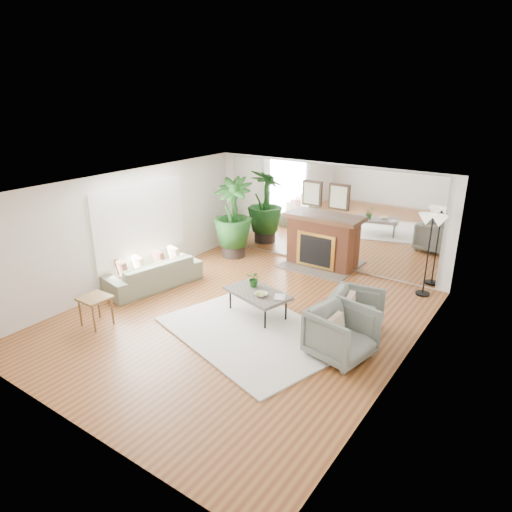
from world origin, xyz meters
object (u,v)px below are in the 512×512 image
Objects in this scene: armchair_back at (356,312)px; side_table at (95,302)px; sofa at (153,273)px; potted_ficus at (233,215)px; coffee_table at (257,294)px; armchair_front at (341,333)px; floor_lamp at (432,227)px; fireplace at (320,241)px.

armchair_back is 1.51× the size of side_table.
potted_ficus is at bearing -174.37° from sofa.
coffee_table is 0.68× the size of potted_ficus.
armchair_front is at bearing -12.41° from coffee_table.
floor_lamp reaches higher than armchair_back.
fireplace reaches higher than sofa.
potted_ficus is at bearing -165.99° from fireplace.
sofa is 5.91m from floor_lamp.
floor_lamp is (4.99, 2.92, 1.18)m from sofa.
sofa is 3.74× the size of side_table.
fireplace is 2.20× the size of armchair_front.
sofa is 1.87m from side_table.
sofa is at bearing -149.65° from floor_lamp.
potted_ficus reaches higher than side_table.
potted_ficus is at bearing -175.34° from floor_lamp.
floor_lamp is at bearing -3.58° from fireplace.
floor_lamp is (0.56, 2.27, 1.10)m from armchair_back.
fireplace is 2.93m from coffee_table.
coffee_table is 2.66m from sofa.
side_table is 0.32× the size of floor_lamp.
armchair_front is at bearing -33.06° from potted_ficus.
potted_ficus reaches higher than coffee_table.
armchair_front is at bearing -57.68° from fireplace.
sofa reaches higher than side_table.
side_table is 4.40m from potted_ficus.
fireplace is 2.68m from floor_lamp.
coffee_table is at bearing 98.05° from armchair_back.
fireplace is 3.15m from armchair_back.
armchair_front is (2.11, -3.33, -0.24)m from fireplace.
armchair_back is (1.79, 0.48, -0.07)m from coffee_table.
sofa is 2.26× the size of armchair_front.
armchair_front is 0.53× the size of floor_lamp.
coffee_table is 1.96m from armchair_front.
fireplace is at bearing 176.42° from floor_lamp.
armchair_back is 0.91m from armchair_front.
armchair_front is at bearing -97.79° from floor_lamp.
floor_lamp reaches higher than side_table.
fireplace is at bearing 93.90° from coffee_table.
coffee_table is 3.76m from floor_lamp.
armchair_back is 0.49× the size of floor_lamp.
sofa is at bearing 91.34° from armchair_back.
coffee_table is at bearing -44.92° from potted_ficus.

